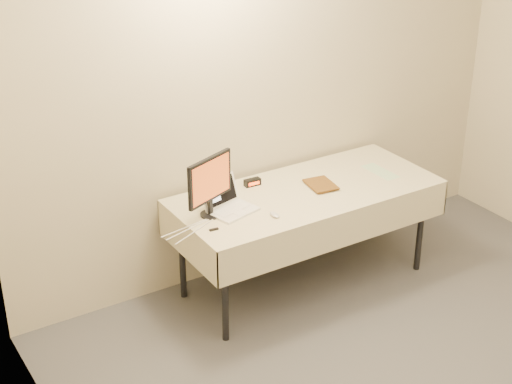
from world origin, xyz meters
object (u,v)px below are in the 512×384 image
table (306,198)px  monitor (210,182)px  laptop (228,203)px  book (310,173)px

table → monitor: (-0.73, 0.02, 0.30)m
laptop → table: bearing=-17.6°
monitor → book: monitor is taller
laptop → monitor: bearing=169.7°
table → book: size_ratio=7.95×
laptop → book: book is taller
table → laptop: 0.61m
book → table: bearing=-155.0°
table → monitor: monitor is taller
table → laptop: bearing=176.8°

